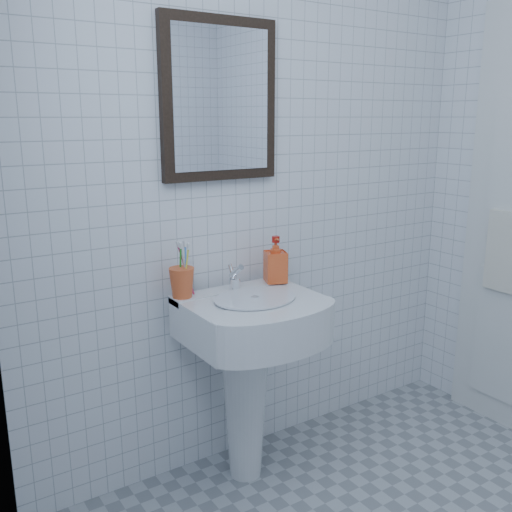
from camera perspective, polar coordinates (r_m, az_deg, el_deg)
wall_back at (r=2.44m, az=0.75°, el=8.21°), size 2.20×0.02×2.50m
wall_left at (r=0.89m, az=-14.97°, el=-2.15°), size 0.02×2.40×2.50m
washbasin at (r=2.33m, az=-0.82°, el=-10.06°), size 0.53×0.39×0.81m
faucet at (r=2.30m, az=-2.13°, el=-2.29°), size 0.05×0.10×0.11m
toothbrush_cup at (r=2.22m, az=-7.42°, el=-2.65°), size 0.10×0.10×0.12m
soap_dispenser at (r=2.40m, az=1.97°, el=-0.35°), size 0.11×0.11×0.19m
wall_mirror at (r=2.30m, az=-3.63°, el=15.32°), size 0.50×0.04×0.62m
towel_ring at (r=2.90m, az=24.01°, el=3.93°), size 0.01×0.18×0.18m
hand_towel at (r=2.92m, az=23.46°, el=0.42°), size 0.03×0.16×0.38m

